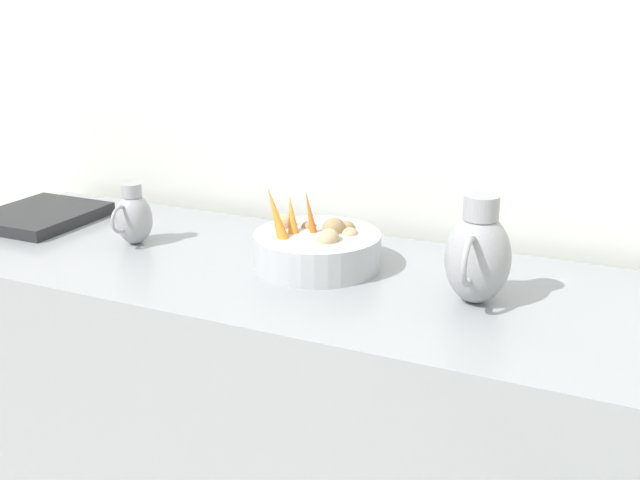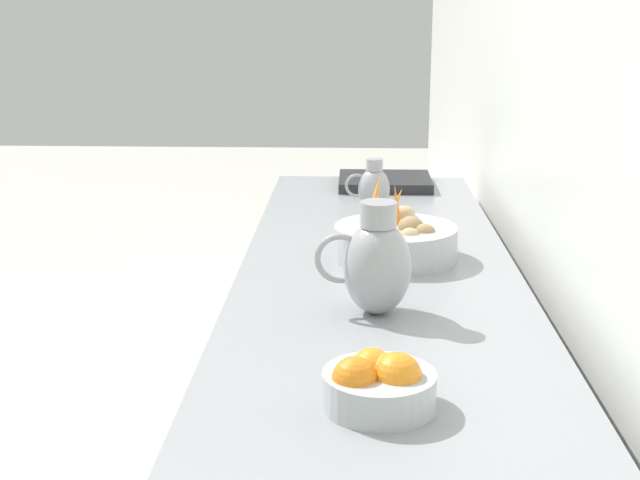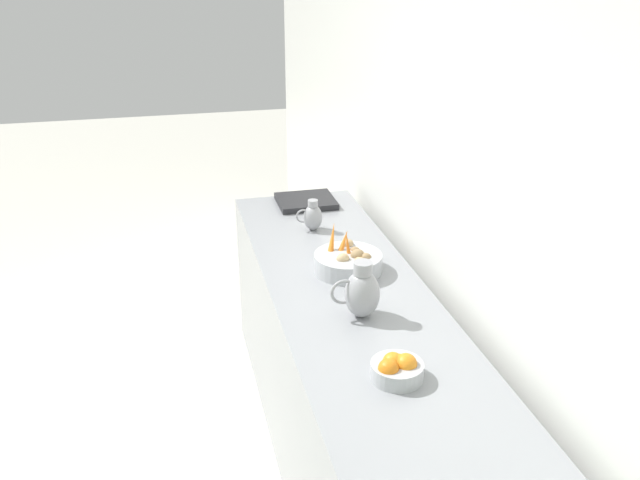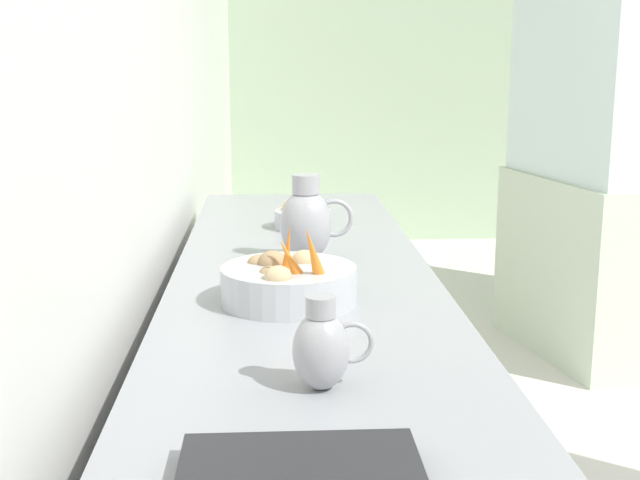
{
  "view_description": "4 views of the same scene",
  "coord_description": "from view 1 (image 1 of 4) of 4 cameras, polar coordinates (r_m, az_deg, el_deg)",
  "views": [
    {
      "loc": [
        0.14,
        0.58,
        1.62
      ],
      "look_at": [
        -1.34,
        -0.1,
        1.08
      ],
      "focal_mm": 42.23,
      "sensor_mm": 36.0,
      "label": 1
    },
    {
      "loc": [
        -1.41,
        2.08,
        1.61
      ],
      "look_at": [
        -1.33,
        -0.03,
        1.03
      ],
      "focal_mm": 49.2,
      "sensor_mm": 36.0,
      "label": 2
    },
    {
      "loc": [
        -0.69,
        2.68,
        2.41
      ],
      "look_at": [
        -1.38,
        -0.16,
        1.13
      ],
      "focal_mm": 38.58,
      "sensor_mm": 36.0,
      "label": 3
    },
    {
      "loc": [
        -1.56,
        -2.17,
        1.53
      ],
      "look_at": [
        -1.44,
        0.06,
        1.04
      ],
      "focal_mm": 47.59,
      "sensor_mm": 36.0,
      "label": 4
    }
  ],
  "objects": [
    {
      "name": "counter_sink_basin",
      "position": [
        2.49,
        -20.41,
        1.73
      ],
      "size": [
        0.34,
        0.3,
        0.04
      ],
      "primitive_type": "cube",
      "color": "#232326",
      "rests_on": "prep_counter"
    },
    {
      "name": "metal_pitcher_tall",
      "position": [
        1.73,
        11.86,
        -1.13
      ],
      "size": [
        0.21,
        0.15,
        0.25
      ],
      "color": "#939399",
      "rests_on": "prep_counter"
    },
    {
      "name": "prep_counter",
      "position": [
        2.05,
        5.83,
        -15.79
      ],
      "size": [
        0.72,
        2.76,
        0.94
      ],
      "primitive_type": "cube",
      "color": "gray",
      "rests_on": "ground_plane"
    },
    {
      "name": "metal_pitcher_short",
      "position": [
        2.17,
        -13.96,
        1.71
      ],
      "size": [
        0.15,
        0.1,
        0.17
      ],
      "color": "#939399",
      "rests_on": "prep_counter"
    },
    {
      "name": "vegetable_colander",
      "position": [
        1.94,
        -0.25,
        -0.6
      ],
      "size": [
        0.33,
        0.33,
        0.22
      ],
      "color": "#ADAFB5",
      "rests_on": "prep_counter"
    }
  ]
}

